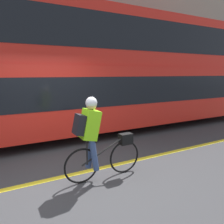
% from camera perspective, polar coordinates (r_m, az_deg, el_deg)
% --- Properties ---
extents(ground_plane, '(80.00, 80.00, 0.00)m').
position_cam_1_polar(ground_plane, '(4.50, -11.21, -16.84)').
color(ground_plane, '#38383A').
extents(road_center_line, '(50.00, 0.14, 0.01)m').
position_cam_1_polar(road_center_line, '(4.63, -11.80, -16.00)').
color(road_center_line, yellow).
rests_on(road_center_line, ground_plane).
extents(sidewalk_curb, '(60.00, 1.93, 0.13)m').
position_cam_1_polar(sidewalk_curb, '(9.73, -21.19, -2.22)').
color(sidewalk_curb, gray).
rests_on(sidewalk_curb, ground_plane).
extents(building_facade, '(60.00, 0.30, 8.10)m').
position_cam_1_polar(building_facade, '(10.84, -23.44, 20.08)').
color(building_facade, gray).
rests_on(building_facade, ground_plane).
extents(bus, '(10.80, 2.60, 3.96)m').
position_cam_1_polar(bus, '(8.23, 5.19, 11.20)').
color(bus, black).
rests_on(bus, ground_plane).
extents(cyclist_on_bike, '(1.61, 0.32, 1.61)m').
position_cam_1_polar(cyclist_on_bike, '(4.11, -4.27, -6.29)').
color(cyclist_on_bike, black).
rests_on(cyclist_on_bike, ground_plane).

